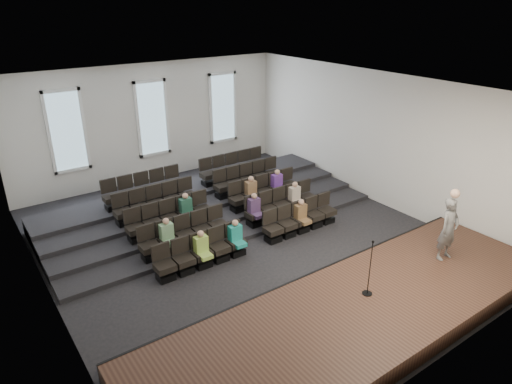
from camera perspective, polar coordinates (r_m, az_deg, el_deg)
ground at (r=15.25m, az=-1.42°, el=-6.01°), size 14.00×14.00×0.00m
ceiling at (r=13.53m, az=-1.64°, el=12.84°), size 12.00×14.00×0.02m
wall_back at (r=20.16m, az=-12.86°, el=8.44°), size 12.00×0.04×5.00m
wall_front at (r=9.77m, az=22.45°, el=-9.18°), size 12.00×0.04×5.00m
wall_left at (r=12.20m, az=-25.72°, el=-3.16°), size 0.04×14.00×5.00m
wall_right at (r=18.08m, az=14.62°, el=6.59°), size 0.04×14.00×5.00m
stage at (r=11.92m, az=12.89°, el=-14.62°), size 11.80×3.60×0.50m
stage_lip at (r=12.90m, az=7.03°, el=-10.90°), size 11.80×0.06×0.52m
risers at (r=17.61m, az=-7.22°, el=-1.29°), size 11.80×4.80×0.60m
seating_rows at (r=16.11m, az=-4.52°, el=-1.69°), size 6.80×4.70×1.67m
windows at (r=20.05m, az=-12.83°, el=8.96°), size 8.44×0.10×3.24m
audience at (r=15.34m, az=-1.53°, el=-2.33°), size 5.45×2.64×1.10m
speaker at (r=13.97m, az=22.93°, el=-4.29°), size 0.69×0.46×1.86m
mic_stand at (r=11.95m, az=13.92°, el=-10.44°), size 0.26×0.26×1.55m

